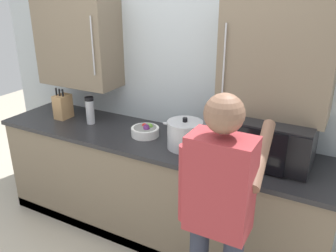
{
  "coord_description": "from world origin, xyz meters",
  "views": [
    {
      "loc": [
        1.34,
        -1.5,
        2.06
      ],
      "look_at": [
        0.15,
        0.7,
        1.05
      ],
      "focal_mm": 38.17,
      "sensor_mm": 36.0,
      "label": 1
    }
  ],
  "objects": [
    {
      "name": "stock_pot",
      "position": [
        0.29,
        0.7,
        1.01
      ],
      "size": [
        0.36,
        0.27,
        0.24
      ],
      "color": "#B7BABF",
      "rests_on": "counter_unit"
    },
    {
      "name": "back_wall_tiled",
      "position": [
        -0.0,
        1.06,
        1.46
      ],
      "size": [
        3.73,
        0.44,
        2.82
      ],
      "color": "#B2BCC1",
      "rests_on": "ground_plane"
    },
    {
      "name": "person_figure",
      "position": [
        0.81,
        0.04,
        0.94
      ],
      "size": [
        0.44,
        0.56,
        1.58
      ],
      "color": "#282D3D",
      "rests_on": "ground_plane"
    },
    {
      "name": "knife_block",
      "position": [
        -0.96,
        0.75,
        1.01
      ],
      "size": [
        0.11,
        0.15,
        0.28
      ],
      "color": "tan",
      "rests_on": "counter_unit"
    },
    {
      "name": "counter_unit",
      "position": [
        0.0,
        0.75,
        0.45
      ],
      "size": [
        2.82,
        0.66,
        0.9
      ],
      "color": "#756651",
      "rests_on": "ground_plane"
    },
    {
      "name": "microwave_oven",
      "position": [
        0.91,
        0.78,
        1.06
      ],
      "size": [
        0.49,
        0.42,
        0.31
      ],
      "color": "black",
      "rests_on": "counter_unit"
    },
    {
      "name": "thermos_flask",
      "position": [
        -0.66,
        0.76,
        1.02
      ],
      "size": [
        0.08,
        0.08,
        0.24
      ],
      "color": "#B7BABF",
      "rests_on": "counter_unit"
    },
    {
      "name": "fruit_bowl",
      "position": [
        -0.09,
        0.76,
        0.94
      ],
      "size": [
        0.23,
        0.23,
        0.1
      ],
      "color": "white",
      "rests_on": "counter_unit"
    }
  ]
}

